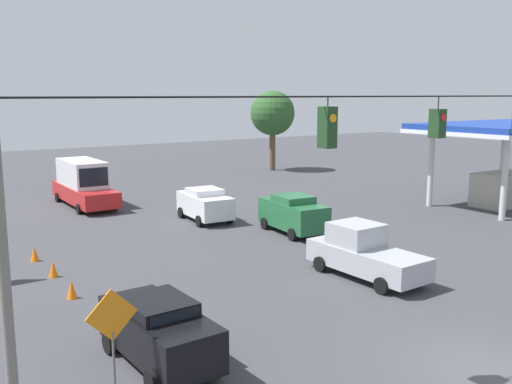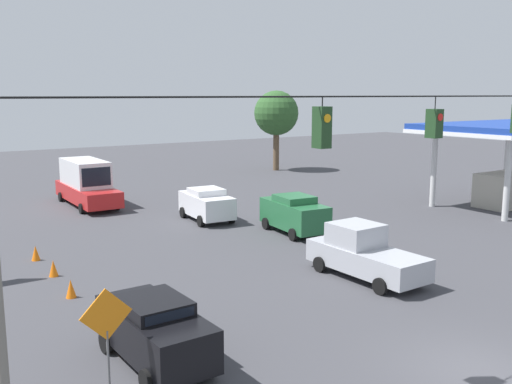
{
  "view_description": "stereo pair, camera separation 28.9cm",
  "coord_description": "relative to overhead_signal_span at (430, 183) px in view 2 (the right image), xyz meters",
  "views": [
    {
      "loc": [
        12.98,
        8.26,
        7.28
      ],
      "look_at": [
        -0.83,
        -11.91,
        3.07
      ],
      "focal_mm": 40.0,
      "sensor_mm": 36.0,
      "label": 1
    },
    {
      "loc": [
        12.74,
        8.43,
        7.28
      ],
      "look_at": [
        -0.83,
        -11.91,
        3.07
      ],
      "focal_mm": 40.0,
      "sensor_mm": 36.0,
      "label": 2
    }
  ],
  "objects": [
    {
      "name": "traffic_cone_third",
      "position": [
        7.34,
        -9.8,
        -4.49
      ],
      "size": [
        0.37,
        0.37,
        0.68
      ],
      "primitive_type": "cone",
      "color": "orange",
      "rests_on": "ground_plane"
    },
    {
      "name": "ground_plane",
      "position": [
        -0.04,
        1.88,
        -4.83
      ],
      "size": [
        140.0,
        140.0,
        0.0
      ],
      "primitive_type": "plane",
      "color": "#3D3D42"
    },
    {
      "name": "box_truck_red_withflow_deep",
      "position": [
        1.38,
        -26.85,
        -3.36
      ],
      "size": [
        2.56,
        7.5,
        2.99
      ],
      "color": "red",
      "rests_on": "ground_plane"
    },
    {
      "name": "traffic_cone_nearest",
      "position": [
        7.32,
        -4.3,
        -4.49
      ],
      "size": [
        0.37,
        0.37,
        0.68
      ],
      "primitive_type": "cone",
      "color": "orange",
      "rests_on": "ground_plane"
    },
    {
      "name": "pickup_truck_silver_crossing_near",
      "position": [
        -3.15,
        -5.65,
        -3.86
      ],
      "size": [
        2.27,
        5.19,
        2.12
      ],
      "color": "#A8AAB2",
      "rests_on": "ground_plane"
    },
    {
      "name": "sedan_black_parked_shoulder",
      "position": [
        6.88,
        -3.38,
        -3.87
      ],
      "size": [
        2.05,
        4.35,
        1.85
      ],
      "color": "black",
      "rests_on": "ground_plane"
    },
    {
      "name": "sedan_green_oncoming_far",
      "position": [
        -5.35,
        -13.09,
        -3.78
      ],
      "size": [
        2.4,
        4.5,
        2.02
      ],
      "color": "#236038",
      "rests_on": "ground_plane"
    },
    {
      "name": "traffic_cone_fourth",
      "position": [
        7.22,
        -12.66,
        -4.49
      ],
      "size": [
        0.37,
        0.37,
        0.68
      ],
      "primitive_type": "cone",
      "color": "orange",
      "rests_on": "ground_plane"
    },
    {
      "name": "overhead_signal_span",
      "position": [
        0.0,
        0.0,
        0.0
      ],
      "size": [
        22.71,
        0.38,
        7.7
      ],
      "color": "slate",
      "rests_on": "ground_plane"
    },
    {
      "name": "work_zone_sign",
      "position": [
        8.61,
        -2.13,
        -2.84
      ],
      "size": [
        1.27,
        0.06,
        2.84
      ],
      "color": "slate",
      "rests_on": "ground_plane"
    },
    {
      "name": "tree_horizon_left",
      "position": [
        -19.33,
        -34.18,
        0.61
      ],
      "size": [
        4.25,
        4.25,
        7.62
      ],
      "color": "brown",
      "rests_on": "ground_plane"
    },
    {
      "name": "gas_station",
      "position": [
        -21.31,
        -11.2,
        -0.88
      ],
      "size": [
        11.54,
        7.57,
        5.42
      ],
      "color": "navy",
      "rests_on": "ground_plane"
    },
    {
      "name": "traffic_cone_fifth",
      "position": [
        7.29,
        -15.4,
        -4.49
      ],
      "size": [
        0.37,
        0.37,
        0.68
      ],
      "primitive_type": "cone",
      "color": "orange",
      "rests_on": "ground_plane"
    },
    {
      "name": "traffic_cone_second",
      "position": [
        7.11,
        -6.98,
        -4.49
      ],
      "size": [
        0.37,
        0.37,
        0.68
      ],
      "primitive_type": "cone",
      "color": "orange",
      "rests_on": "ground_plane"
    },
    {
      "name": "sedan_white_oncoming_deep",
      "position": [
        -2.96,
        -18.34,
        -3.84
      ],
      "size": [
        2.41,
        4.28,
        1.89
      ],
      "color": "silver",
      "rests_on": "ground_plane"
    }
  ]
}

